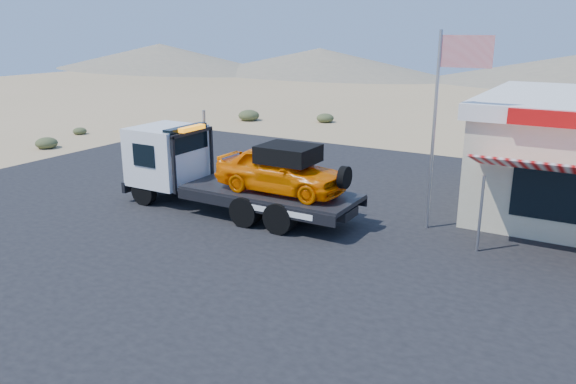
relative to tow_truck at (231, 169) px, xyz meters
name	(u,v)px	position (x,y,z in m)	size (l,w,h in m)	color
ground	(220,246)	(1.57, -2.77, -1.50)	(120.00, 120.00, 0.00)	#A1885C
asphalt_lot	(329,227)	(3.57, 0.23, -1.49)	(32.00, 24.00, 0.02)	black
tow_truck	(231,169)	(0.00, 0.00, 0.00)	(8.35, 2.48, 2.79)	black
flagpole	(443,109)	(6.50, 1.73, 2.26)	(1.55, 0.10, 6.00)	#99999E
desert_scrub	(111,136)	(-13.04, 6.67, -1.18)	(26.81, 33.63, 0.77)	#374022
distant_hills	(436,64)	(-8.20, 52.37, 0.38)	(126.00, 48.00, 4.20)	#726B59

